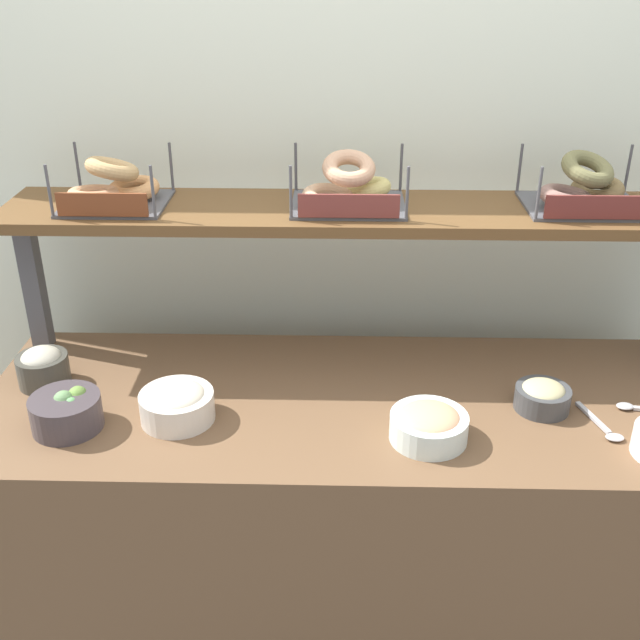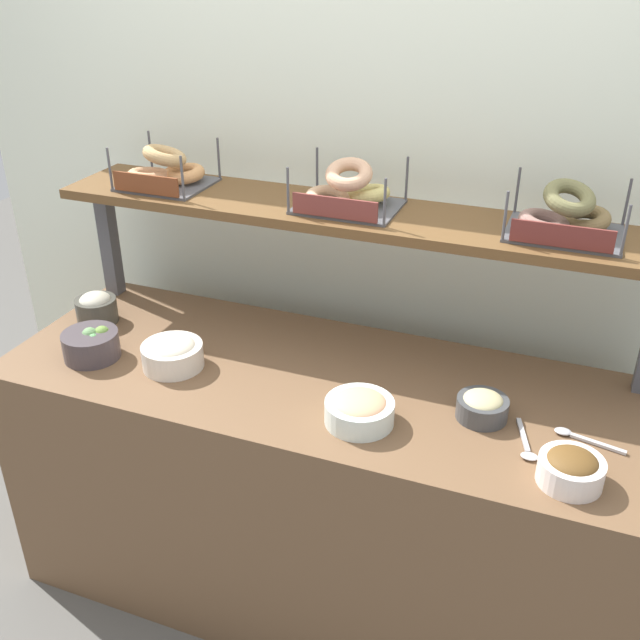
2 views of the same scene
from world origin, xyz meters
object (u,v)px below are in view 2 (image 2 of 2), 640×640
object	(u,v)px
bowl_hummus	(482,406)
bowl_lox_spread	(359,409)
bagel_basket_poppy	(565,218)
bowl_chocolate_spread	(571,468)
bowl_veggie_mix	(92,344)
bowl_tuna_salad	(96,308)
bagel_basket_plain	(348,193)
serving_spoon_by_edge	(578,437)
bowl_potato_salad	(172,353)
serving_spoon_near_plate	(527,447)
bagel_basket_sesame	(165,172)

from	to	relation	value
bowl_hummus	bowl_lox_spread	bearing A→B (deg)	-155.09
bowl_lox_spread	bagel_basket_poppy	xyz separation A→B (m)	(0.42, 0.45, 0.44)
bowl_chocolate_spread	bowl_veggie_mix	bearing A→B (deg)	176.92
bowl_veggie_mix	bagel_basket_poppy	world-z (taller)	bagel_basket_poppy
bowl_lox_spread	bowl_veggie_mix	size ratio (longest dim) A/B	1.09
bowl_tuna_salad	bagel_basket_plain	xyz separation A→B (m)	(0.80, 0.22, 0.43)
bowl_veggie_mix	serving_spoon_by_edge	world-z (taller)	bowl_veggie_mix
bowl_tuna_salad	bagel_basket_poppy	size ratio (longest dim) A/B	0.44
bowl_potato_salad	bowl_chocolate_spread	world-z (taller)	bowl_potato_salad
bowl_veggie_mix	bowl_chocolate_spread	distance (m)	1.42
bowl_tuna_salad	bagel_basket_poppy	distance (m)	1.50
bowl_potato_salad	bowl_veggie_mix	world-z (taller)	bowl_veggie_mix
serving_spoon_by_edge	bowl_lox_spread	bearing A→B (deg)	-166.39
bowl_veggie_mix	serving_spoon_by_edge	size ratio (longest dim) A/B	0.95
serving_spoon_near_plate	bowl_hummus	bearing A→B (deg)	143.86
bowl_chocolate_spread	bagel_basket_plain	world-z (taller)	bagel_basket_plain
bowl_lox_spread	bowl_chocolate_spread	bearing A→B (deg)	-5.21
bowl_potato_salad	serving_spoon_by_edge	size ratio (longest dim) A/B	1.02
bowl_potato_salad	bagel_basket_sesame	size ratio (longest dim) A/B	0.67
bowl_hummus	bowl_chocolate_spread	xyz separation A→B (m)	(0.24, -0.19, 0.00)
bowl_hummus	bowl_lox_spread	size ratio (longest dim) A/B	0.75
bagel_basket_plain	serving_spoon_by_edge	bearing A→B (deg)	-22.49
bowl_potato_salad	bowl_chocolate_spread	distance (m)	1.16
serving_spoon_by_edge	bowl_veggie_mix	bearing A→B (deg)	-175.71
bowl_hummus	bowl_tuna_salad	bearing A→B (deg)	176.21
bowl_lox_spread	serving_spoon_near_plate	size ratio (longest dim) A/B	1.09
serving_spoon_by_edge	bowl_tuna_salad	bearing A→B (deg)	176.60
bagel_basket_plain	bagel_basket_poppy	world-z (taller)	bagel_basket_poppy
bowl_hummus	serving_spoon_near_plate	distance (m)	0.17
bagel_basket_poppy	serving_spoon_near_plate	bearing A→B (deg)	-88.60
bowl_hummus	bagel_basket_sesame	size ratio (longest dim) A/B	0.50
serving_spoon_near_plate	bagel_basket_plain	bearing A→B (deg)	147.54
bagel_basket_sesame	bowl_tuna_salad	bearing A→B (deg)	-131.01
bowl_veggie_mix	bagel_basket_plain	size ratio (longest dim) A/B	0.57
bowl_potato_salad	bowl_lox_spread	size ratio (longest dim) A/B	0.99
bowl_veggie_mix	bagel_basket_plain	bearing A→B (deg)	31.63
bowl_lox_spread	serving_spoon_by_edge	distance (m)	0.57
bowl_chocolate_spread	bagel_basket_poppy	size ratio (longest dim) A/B	0.51
bowl_veggie_mix	serving_spoon_near_plate	distance (m)	1.31
bowl_potato_salad	bagel_basket_poppy	distance (m)	1.18
serving_spoon_near_plate	bagel_basket_sesame	xyz separation A→B (m)	(-1.25, 0.39, 0.47)
bowl_chocolate_spread	serving_spoon_near_plate	world-z (taller)	bowl_chocolate_spread
bowl_lox_spread	serving_spoon_near_plate	distance (m)	0.44
serving_spoon_near_plate	bowl_lox_spread	bearing A→B (deg)	-174.25
bagel_basket_poppy	bowl_hummus	bearing A→B (deg)	-111.46
bowl_potato_salad	serving_spoon_near_plate	size ratio (longest dim) A/B	1.08
serving_spoon_near_plate	bagel_basket_sesame	distance (m)	1.39
bowl_veggie_mix	serving_spoon_near_plate	size ratio (longest dim) A/B	1.00
bowl_chocolate_spread	bagel_basket_poppy	distance (m)	0.67
bowl_potato_salad	bowl_tuna_salad	bearing A→B (deg)	157.79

